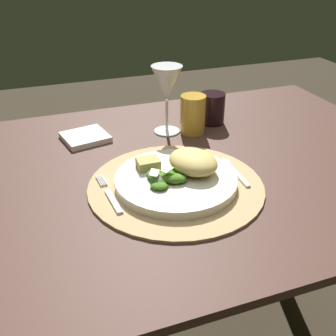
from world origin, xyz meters
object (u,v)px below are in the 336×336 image
(dining_table, at_px, (141,215))
(dinner_plate, at_px, (176,181))
(fork, at_px, (110,195))
(wine_glass, at_px, (167,85))
(napkin, at_px, (85,137))
(amber_tumbler, at_px, (193,114))
(dark_tumbler, at_px, (212,108))
(spoon, at_px, (231,167))

(dining_table, relative_size, dinner_plate, 5.48)
(fork, distance_m, wine_glass, 0.37)
(napkin, bearing_deg, dining_table, -67.92)
(fork, bearing_deg, amber_tumbler, 40.80)
(wine_glass, bearing_deg, napkin, 173.18)
(dining_table, distance_m, napkin, 0.27)
(napkin, relative_size, dark_tumbler, 1.26)
(fork, height_order, amber_tumbler, amber_tumbler)
(spoon, bearing_deg, amber_tumbler, 90.10)
(dining_table, height_order, napkin, napkin)
(dining_table, distance_m, spoon, 0.25)
(dinner_plate, bearing_deg, dining_table, 122.20)
(dining_table, height_order, spoon, spoon)
(wine_glass, bearing_deg, fork, -129.06)
(spoon, xyz_separation_m, napkin, (-0.29, 0.28, -0.00))
(wine_glass, xyz_separation_m, dark_tumbler, (0.14, 0.02, -0.09))
(dining_table, distance_m, wine_glass, 0.34)
(dark_tumbler, bearing_deg, dining_table, -143.62)
(fork, height_order, spoon, spoon)
(napkin, bearing_deg, dinner_plate, -64.79)
(spoon, distance_m, dark_tumbler, 0.28)
(dinner_plate, distance_m, dark_tumbler, 0.37)
(fork, relative_size, napkin, 1.39)
(dining_table, bearing_deg, dinner_plate, -57.80)
(wine_glass, bearing_deg, dining_table, -125.41)
(dinner_plate, xyz_separation_m, spoon, (0.14, 0.02, -0.01))
(dinner_plate, xyz_separation_m, wine_glass, (0.08, 0.28, 0.12))
(dinner_plate, height_order, wine_glass, wine_glass)
(amber_tumbler, relative_size, dark_tumbler, 1.18)
(dinner_plate, bearing_deg, wine_glass, 74.18)
(wine_glass, bearing_deg, dark_tumbler, 6.29)
(dining_table, height_order, amber_tumbler, amber_tumbler)
(napkin, bearing_deg, spoon, -44.20)
(fork, relative_size, wine_glass, 0.84)
(dining_table, xyz_separation_m, dark_tumbler, (0.28, 0.20, 0.17))
(fork, xyz_separation_m, amber_tumbler, (0.29, 0.25, 0.04))
(dinner_plate, relative_size, spoon, 1.95)
(spoon, bearing_deg, dining_table, 162.19)
(dinner_plate, bearing_deg, napkin, 115.21)
(napkin, relative_size, amber_tumbler, 1.06)
(dark_tumbler, bearing_deg, wine_glass, -173.71)
(napkin, xyz_separation_m, amber_tumbler, (0.29, -0.05, 0.05))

